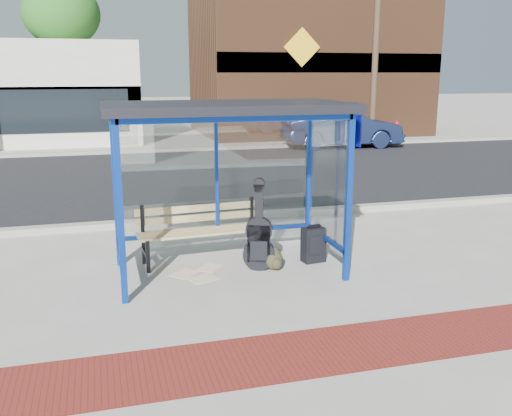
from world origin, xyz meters
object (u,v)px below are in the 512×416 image
object	(u,v)px
bench	(201,228)
suitcase	(313,245)
parked_car	(342,128)
guitar_bag	(259,239)
fire_hydrant	(396,130)
backpack	(274,260)

from	to	relation	value
bench	suitcase	xyz separation A→B (m)	(1.63, -0.51, -0.24)
suitcase	parked_car	world-z (taller)	parked_car
guitar_bag	suitcase	distance (m)	0.92
guitar_bag	parked_car	xyz separation A→B (m)	(6.86, 12.57, 0.27)
bench	fire_hydrant	size ratio (longest dim) A/B	2.38
guitar_bag	fire_hydrant	size ratio (longest dim) A/B	1.55
suitcase	backpack	bearing A→B (deg)	-172.96
bench	fire_hydrant	xyz separation A→B (m)	(10.78, 13.49, -0.07)
bench	suitcase	world-z (taller)	bench
fire_hydrant	backpack	bearing A→B (deg)	-124.72
guitar_bag	fire_hydrant	distance (m)	17.33
parked_car	fire_hydrant	world-z (taller)	parked_car
bench	suitcase	distance (m)	1.72
fire_hydrant	bench	bearing A→B (deg)	-128.63
guitar_bag	backpack	bearing A→B (deg)	-1.39
parked_car	fire_hydrant	distance (m)	3.56
parked_car	fire_hydrant	xyz separation A→B (m)	(3.19, 1.55, -0.30)
guitar_bag	parked_car	bearing A→B (deg)	79.02
suitcase	guitar_bag	bearing A→B (deg)	178.91
guitar_bag	bench	bearing A→B (deg)	157.09
parked_car	backpack	bearing A→B (deg)	155.94
bench	guitar_bag	xyz separation A→B (m)	(0.73, -0.63, -0.05)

